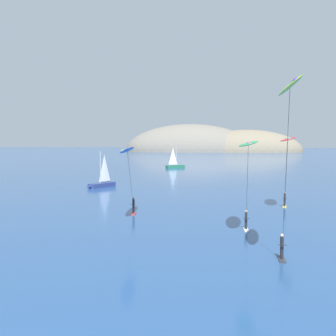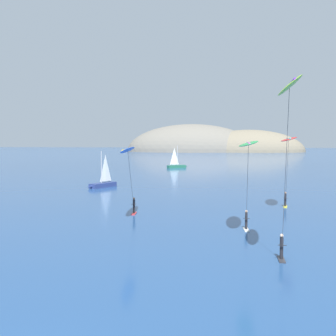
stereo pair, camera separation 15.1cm
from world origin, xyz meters
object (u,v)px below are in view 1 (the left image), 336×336
Objects in this scene: sailboat_far at (176,165)px; kitesurfer_red at (288,144)px; kitesurfer_green at (248,150)px; kitesurfer_lime at (289,100)px; kitesurfer_blue at (128,155)px; sailboat_near at (101,183)px.

kitesurfer_red is at bearing -74.96° from sailboat_far.
kitesurfer_lime reaches higher than kitesurfer_green.
kitesurfer_blue is at bearing 152.42° from kitesurfer_green.
sailboat_near is 0.50× the size of kitesurfer_lime.
sailboat_near is 43.63m from sailboat_far.
kitesurfer_red reaches higher than sailboat_near.
sailboat_far is 0.71× the size of kitesurfer_red.
kitesurfer_green reaches higher than sailboat_far.
sailboat_far is 74.98m from kitesurfer_green.
kitesurfer_blue is 0.69× the size of kitesurfer_lime.
kitesurfer_blue is 1.02× the size of kitesurfer_green.
sailboat_far is 64.03m from kitesurfer_red.
sailboat_near is 0.71× the size of kitesurfer_red.
kitesurfer_lime is 21.35m from kitesurfer_red.
sailboat_near and sailboat_far have the same top height.
kitesurfer_red reaches higher than kitesurfer_green.
sailboat_far is at bearing 90.54° from kitesurfer_blue.
kitesurfer_blue is at bearing -69.97° from sailboat_near.
sailboat_near is at bearing 143.35° from kitesurfer_red.
sailboat_near is at bearing -101.47° from sailboat_far.
kitesurfer_lime is (12.08, -14.00, 3.85)m from kitesurfer_blue.
sailboat_far is (8.68, 42.76, 0.00)m from sailboat_near.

